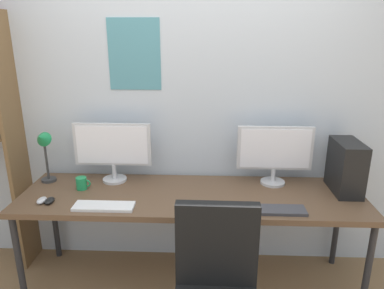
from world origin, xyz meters
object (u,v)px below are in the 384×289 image
(keyboard_left, at_px, (104,206))
(mouse_right_side, at_px, (42,200))
(desk_lamp, at_px, (43,147))
(pc_tower, at_px, (346,167))
(mouse_left_side, at_px, (50,201))
(monitor_right, at_px, (275,152))
(monitor_left, at_px, (113,148))
(desk, at_px, (192,200))
(keyboard_right, at_px, (278,210))
(coffee_mug, at_px, (82,183))

(keyboard_left, bearing_deg, mouse_right_side, 172.85)
(desk_lamp, relative_size, keyboard_left, 1.08)
(pc_tower, height_order, mouse_left_side, pc_tower)
(monitor_right, relative_size, keyboard_left, 1.40)
(monitor_left, xyz_separation_m, mouse_left_side, (-0.34, -0.39, -0.25))
(desk, bearing_deg, mouse_right_side, -170.01)
(monitor_left, distance_m, mouse_right_side, 0.61)
(pc_tower, bearing_deg, desk, -174.72)
(keyboard_right, distance_m, coffee_mug, 1.39)
(desk_lamp, relative_size, coffee_mug, 3.98)
(keyboard_left, distance_m, coffee_mug, 0.37)
(desk, distance_m, mouse_left_side, 0.96)
(keyboard_right, bearing_deg, coffee_mug, 168.42)
(desk, distance_m, coffee_mug, 0.80)
(monitor_left, bearing_deg, keyboard_left, -84.83)
(coffee_mug, bearing_deg, keyboard_left, -49.48)
(desk_lamp, bearing_deg, keyboard_left, -35.68)
(keyboard_left, bearing_deg, mouse_left_side, 172.04)
(pc_tower, bearing_deg, monitor_left, 176.18)
(desk_lamp, height_order, keyboard_right, desk_lamp)
(desk, xyz_separation_m, mouse_right_side, (-1.00, -0.18, 0.06))
(desk, xyz_separation_m, keyboard_right, (0.56, -0.23, 0.06))
(monitor_left, height_order, coffee_mug, monitor_left)
(desk, relative_size, keyboard_left, 6.13)
(pc_tower, relative_size, keyboard_left, 0.94)
(keyboard_right, distance_m, mouse_right_side, 1.56)
(mouse_left_side, bearing_deg, keyboard_right, -2.04)
(keyboard_left, bearing_deg, pc_tower, 11.37)
(pc_tower, xyz_separation_m, mouse_left_side, (-2.02, -0.28, -0.17))
(coffee_mug, bearing_deg, desk, -3.45)
(desk, bearing_deg, mouse_left_side, -169.37)
(keyboard_left, bearing_deg, desk_lamp, 144.32)
(monitor_left, distance_m, mouse_left_side, 0.57)
(keyboard_left, height_order, mouse_right_side, mouse_right_side)
(keyboard_left, height_order, keyboard_right, same)
(desk, distance_m, monitor_left, 0.71)
(monitor_left, distance_m, pc_tower, 1.69)
(desk, height_order, monitor_right, monitor_right)
(keyboard_left, relative_size, keyboard_right, 1.12)
(monitor_left, xyz_separation_m, desk_lamp, (-0.50, -0.05, 0.02))
(monitor_right, distance_m, pc_tower, 0.50)
(monitor_right, height_order, desk_lamp, monitor_right)
(pc_tower, relative_size, mouse_left_side, 3.84)
(monitor_right, xyz_separation_m, keyboard_right, (-0.04, -0.44, -0.24))
(desk, distance_m, keyboard_right, 0.61)
(desk, xyz_separation_m, pc_tower, (1.08, 0.10, 0.23))
(keyboard_right, bearing_deg, pc_tower, 32.34)
(pc_tower, distance_m, mouse_left_side, 2.05)
(keyboard_left, distance_m, keyboard_right, 1.12)
(pc_tower, height_order, mouse_right_side, pc_tower)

